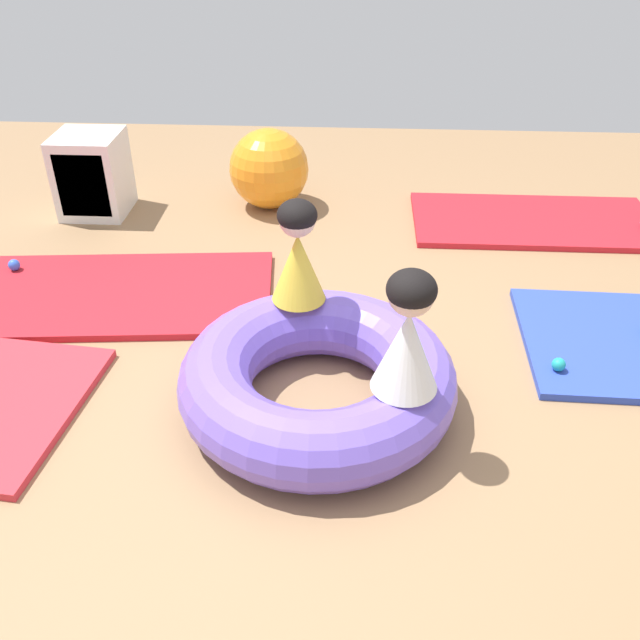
% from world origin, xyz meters
% --- Properties ---
extents(ground_plane, '(8.00, 8.00, 0.00)m').
position_xyz_m(ground_plane, '(0.00, 0.00, 0.00)').
color(ground_plane, '#93704C').
extents(gym_mat_center_rear, '(1.21, 0.98, 0.04)m').
position_xyz_m(gym_mat_center_rear, '(1.61, 0.56, 0.02)').
color(gym_mat_center_rear, '#2D47B7').
rests_on(gym_mat_center_rear, ground).
extents(gym_mat_near_right, '(1.65, 0.82, 0.04)m').
position_xyz_m(gym_mat_near_right, '(1.36, 2.01, 0.02)').
color(gym_mat_near_right, red).
rests_on(gym_mat_near_right, ground).
extents(gym_mat_far_left, '(1.97, 1.06, 0.04)m').
position_xyz_m(gym_mat_far_left, '(-1.30, 0.89, 0.02)').
color(gym_mat_far_left, red).
rests_on(gym_mat_far_left, ground).
extents(inflatable_cushion, '(1.25, 1.25, 0.33)m').
position_xyz_m(inflatable_cushion, '(-0.02, 0.00, 0.16)').
color(inflatable_cushion, '#7056D1').
rests_on(inflatable_cushion, ground).
extents(child_in_white, '(0.36, 0.36, 0.53)m').
position_xyz_m(child_in_white, '(0.34, -0.23, 0.59)').
color(child_in_white, white).
rests_on(child_in_white, inflatable_cushion).
extents(child_in_yellow, '(0.30, 0.30, 0.51)m').
position_xyz_m(child_in_yellow, '(-0.14, 0.42, 0.58)').
color(child_in_yellow, yellow).
rests_on(child_in_yellow, inflatable_cushion).
extents(play_ball_blue, '(0.07, 0.07, 0.07)m').
position_xyz_m(play_ball_blue, '(-1.92, 1.10, 0.07)').
color(play_ball_blue, blue).
rests_on(play_ball_blue, gym_mat_far_left).
extents(play_ball_teal, '(0.07, 0.07, 0.07)m').
position_xyz_m(play_ball_teal, '(1.13, 0.29, 0.07)').
color(play_ball_teal, teal).
rests_on(play_ball_teal, gym_mat_center_rear).
extents(exercise_ball_large, '(0.56, 0.56, 0.56)m').
position_xyz_m(exercise_ball_large, '(-0.50, 2.21, 0.28)').
color(exercise_ball_large, orange).
rests_on(exercise_ball_large, ground).
extents(storage_cube, '(0.44, 0.44, 0.56)m').
position_xyz_m(storage_cube, '(-1.71, 2.02, 0.28)').
color(storage_cube, silver).
rests_on(storage_cube, ground).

